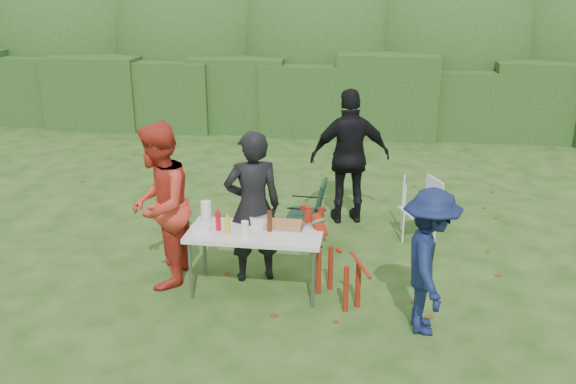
# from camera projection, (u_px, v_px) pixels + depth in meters

# --- Properties ---
(ground) EXTENTS (80.00, 80.00, 0.00)m
(ground) POSITION_uv_depth(u_px,v_px,m) (234.00, 298.00, 6.85)
(ground) COLOR #1E4211
(hedge_row) EXTENTS (22.00, 1.40, 1.70)m
(hedge_row) POSITION_uv_depth(u_px,v_px,m) (312.00, 95.00, 14.03)
(hedge_row) COLOR #23471C
(hedge_row) RESTS_ON ground
(shrub_backdrop) EXTENTS (20.00, 2.60, 3.20)m
(shrub_backdrop) POSITION_uv_depth(u_px,v_px,m) (319.00, 54.00, 15.28)
(shrub_backdrop) COLOR #3D6628
(shrub_backdrop) RESTS_ON ground
(folding_table) EXTENTS (1.50, 0.70, 0.74)m
(folding_table) POSITION_uv_depth(u_px,v_px,m) (255.00, 236.00, 6.78)
(folding_table) COLOR silver
(folding_table) RESTS_ON ground
(person_cook) EXTENTS (0.77, 0.64, 1.81)m
(person_cook) POSITION_uv_depth(u_px,v_px,m) (253.00, 207.00, 7.01)
(person_cook) COLOR black
(person_cook) RESTS_ON ground
(person_red_jacket) EXTENTS (0.80, 0.99, 1.92)m
(person_red_jacket) POSITION_uv_depth(u_px,v_px,m) (159.00, 206.00, 6.90)
(person_red_jacket) COLOR red
(person_red_jacket) RESTS_ON ground
(person_black_puffy) EXTENTS (1.23, 0.74, 1.96)m
(person_black_puffy) POSITION_uv_depth(u_px,v_px,m) (350.00, 157.00, 8.71)
(person_black_puffy) COLOR black
(person_black_puffy) RESTS_ON ground
(child) EXTENTS (0.60, 0.99, 1.51)m
(child) POSITION_uv_depth(u_px,v_px,m) (429.00, 262.00, 6.00)
(child) COLOR #111B45
(child) RESTS_ON ground
(dog) EXTENTS (0.94, 0.98, 0.92)m
(dog) POSITION_uv_depth(u_px,v_px,m) (338.00, 262.00, 6.66)
(dog) COLOR maroon
(dog) RESTS_ON ground
(camping_chair) EXTENTS (0.56, 0.56, 0.86)m
(camping_chair) POSITION_uv_depth(u_px,v_px,m) (306.00, 210.00, 8.23)
(camping_chair) COLOR #14301F
(camping_chair) RESTS_ON ground
(lawn_chair) EXTENTS (0.66, 0.66, 0.84)m
(lawn_chair) POSITION_uv_depth(u_px,v_px,m) (419.00, 208.00, 8.33)
(lawn_chair) COLOR #529ECC
(lawn_chair) RESTS_ON ground
(food_tray) EXTENTS (0.45, 0.30, 0.02)m
(food_tray) POSITION_uv_depth(u_px,v_px,m) (284.00, 226.00, 6.87)
(food_tray) COLOR #B7B7BA
(food_tray) RESTS_ON folding_table
(focaccia_bread) EXTENTS (0.40, 0.26, 0.04)m
(focaccia_bread) POSITION_uv_depth(u_px,v_px,m) (284.00, 224.00, 6.86)
(focaccia_bread) COLOR #B47A3F
(focaccia_bread) RESTS_ON food_tray
(mustard_bottle) EXTENTS (0.06, 0.06, 0.20)m
(mustard_bottle) POSITION_uv_depth(u_px,v_px,m) (228.00, 226.00, 6.64)
(mustard_bottle) COLOR yellow
(mustard_bottle) RESTS_ON folding_table
(ketchup_bottle) EXTENTS (0.06, 0.06, 0.22)m
(ketchup_bottle) POSITION_uv_depth(u_px,v_px,m) (218.00, 221.00, 6.75)
(ketchup_bottle) COLOR red
(ketchup_bottle) RESTS_ON folding_table
(beer_bottle) EXTENTS (0.06, 0.06, 0.24)m
(beer_bottle) POSITION_uv_depth(u_px,v_px,m) (270.00, 221.00, 6.72)
(beer_bottle) COLOR #47230F
(beer_bottle) RESTS_ON folding_table
(paper_towel_roll) EXTENTS (0.12, 0.12, 0.26)m
(paper_towel_roll) POSITION_uv_depth(u_px,v_px,m) (206.00, 212.00, 6.95)
(paper_towel_roll) COLOR white
(paper_towel_roll) RESTS_ON folding_table
(cup_stack) EXTENTS (0.08, 0.08, 0.18)m
(cup_stack) POSITION_uv_depth(u_px,v_px,m) (245.00, 229.00, 6.59)
(cup_stack) COLOR white
(cup_stack) RESTS_ON folding_table
(pasta_bowl) EXTENTS (0.26, 0.26, 0.10)m
(pasta_bowl) POSITION_uv_depth(u_px,v_px,m) (260.00, 219.00, 6.96)
(pasta_bowl) COLOR silver
(pasta_bowl) RESTS_ON folding_table
(plate_stack) EXTENTS (0.24, 0.24, 0.05)m
(plate_stack) POSITION_uv_depth(u_px,v_px,m) (201.00, 228.00, 6.78)
(plate_stack) COLOR white
(plate_stack) RESTS_ON folding_table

